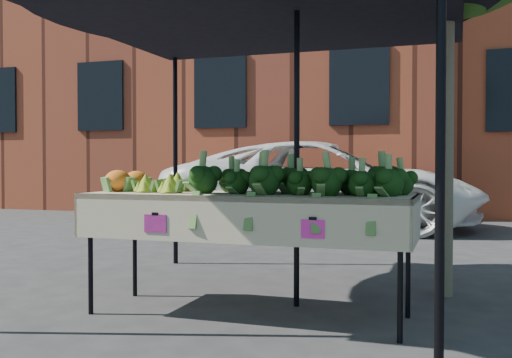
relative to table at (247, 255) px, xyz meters
The scene contains 9 objects.
ground 0.47m from the table, 37.05° to the right, with size 90.00×90.00×0.00m, color #2A2A2C.
table is the anchor object (origin of this frame).
canopy 1.04m from the table, 99.82° to the left, with size 3.16×3.16×2.74m, color black, non-canonical shape.
broccoli_heap 0.70m from the table, ahead, with size 1.61×0.58×0.27m, color #13340D.
romanesco_cluster 0.87m from the table, behind, with size 0.44×0.58×0.21m, color #9BAB2D.
cauliflower_pair 1.17m from the table, behind, with size 0.24×0.44×0.19m, color orange.
vehicle 6.56m from the table, 97.01° to the left, with size 2.51×1.51×5.44m, color white.
street_tree 2.40m from the table, 40.72° to the left, with size 2.08×2.08×4.10m, color #1E4C14, non-canonical shape.
building_left 13.51m from the table, 112.34° to the left, with size 12.00×8.00×9.00m, color maroon.
Camera 1 is at (1.34, -4.01, 1.11)m, focal length 41.72 mm.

